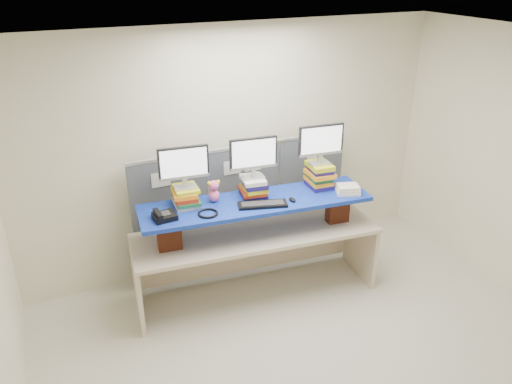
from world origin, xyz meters
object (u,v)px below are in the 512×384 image
monitor_center (253,155)px  monitor_left (184,165)px  desk_phone (164,216)px  monitor_right (321,142)px  blue_board (256,203)px  keyboard (263,204)px  desk (256,245)px

monitor_center → monitor_left: bearing=-180.0°
monitor_center → desk_phone: bearing=-167.4°
monitor_right → desk_phone: bearing=-172.8°
monitor_left → desk_phone: (-0.28, -0.19, -0.41)m
blue_board → keyboard: (0.02, -0.13, 0.04)m
monitor_right → keyboard: monitor_right is taller
desk → monitor_right: 1.28m
monitor_center → desk_phone: monitor_center is taller
desk → blue_board: bearing=-173.6°
desk_phone → keyboard: bearing=-11.7°
monitor_right → desk_phone: (-1.71, -0.02, -0.48)m
monitor_left → keyboard: size_ratio=0.96×
blue_board → desk_phone: (-0.95, 0.01, 0.05)m
desk → desk_phone: desk_phone is taller
monitor_center → desk_phone: 1.07m
monitor_center → monitor_right: 0.74m
monitor_center → desk_phone: size_ratio=2.25×
blue_board → monitor_left: 0.84m
blue_board → monitor_right: size_ratio=4.80×
blue_board → desk_phone: bearing=-174.2°
desk → desk_phone: (-0.95, 0.01, 0.55)m
desk → monitor_right: monitor_right is taller
monitor_left → monitor_center: monitor_center is taller
desk → keyboard: size_ratio=5.14×
desk_phone → monitor_right: bearing=-2.9°
monitor_center → monitor_right: monitor_right is taller
monitor_center → desk: bearing=-95.8°
monitor_center → blue_board: bearing=-95.8°
monitor_left → keyboard: (0.69, -0.32, -0.42)m
desk → blue_board: (-0.00, 0.00, 0.50)m
blue_board → monitor_center: (0.03, 0.12, 0.47)m
keyboard → desk_phone: (-0.97, 0.14, 0.02)m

